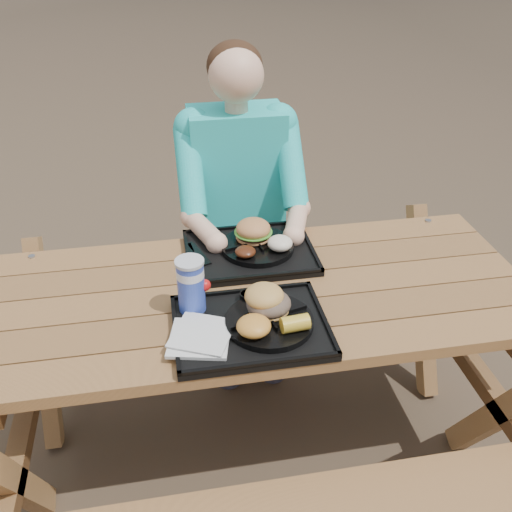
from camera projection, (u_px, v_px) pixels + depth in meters
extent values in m
plane|color=#999999|center=(256.00, 443.00, 2.26)|extent=(60.00, 60.00, 0.00)
cube|color=black|center=(251.00, 328.00, 1.68)|extent=(0.45, 0.35, 0.02)
cube|color=black|center=(250.00, 253.00, 2.03)|extent=(0.45, 0.35, 0.02)
cylinder|color=black|center=(269.00, 322.00, 1.67)|extent=(0.26, 0.26, 0.02)
cylinder|color=black|center=(258.00, 246.00, 2.03)|extent=(0.26, 0.26, 0.02)
cube|color=silver|center=(199.00, 337.00, 1.61)|extent=(0.20, 0.20, 0.02)
cylinder|color=#1630A7|center=(191.00, 287.00, 1.69)|extent=(0.08, 0.08, 0.16)
cylinder|color=#330605|center=(247.00, 297.00, 1.76)|extent=(0.05, 0.05, 0.03)
cylinder|color=#FDF81C|center=(266.00, 294.00, 1.77)|extent=(0.05, 0.05, 0.03)
ellipsoid|color=gold|center=(254.00, 326.00, 1.60)|extent=(0.10, 0.10, 0.05)
cube|color=black|center=(199.00, 253.00, 2.00)|extent=(0.08, 0.16, 0.01)
ellipsoid|color=#4B200F|center=(245.00, 252.00, 1.95)|extent=(0.07, 0.07, 0.03)
ellipsoid|color=#F3E6CE|center=(280.00, 243.00, 1.98)|extent=(0.09, 0.09, 0.05)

